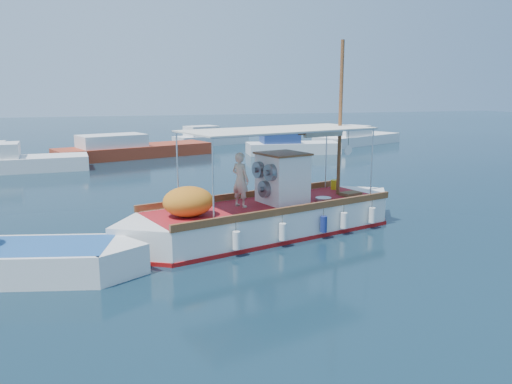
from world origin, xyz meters
name	(u,v)px	position (x,y,z in m)	size (l,w,h in m)	color
ground	(288,237)	(0.00, 0.00, 0.00)	(160.00, 160.00, 0.00)	black
fishing_caique	(267,216)	(-0.46, 0.62, 0.54)	(9.84, 4.58, 6.21)	white
dinghy	(1,263)	(-7.76, -0.94, 0.35)	(6.71, 3.14, 1.69)	white
bg_boat_nw	(8,163)	(-10.07, 16.50, 0.49)	(8.01, 2.80, 1.80)	silver
bg_boat_n	(130,150)	(-3.20, 20.65, 0.49)	(10.70, 5.81, 1.80)	#A4331B
bg_boat_ne	(290,147)	(7.79, 19.27, 0.49)	(6.74, 3.01, 1.80)	silver
bg_boat_e	(356,139)	(15.30, 23.35, 0.49)	(8.97, 5.95, 1.80)	silver
bg_boat_far_n	(209,139)	(3.61, 26.85, 0.49)	(6.57, 3.95, 1.80)	silver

